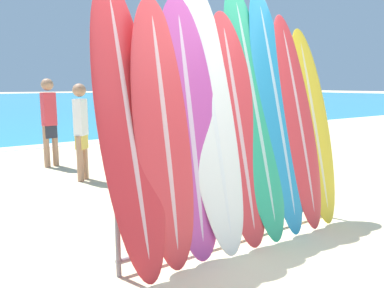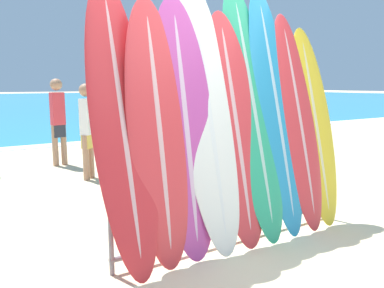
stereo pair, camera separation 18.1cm
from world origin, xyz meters
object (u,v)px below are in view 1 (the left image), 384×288
(surfboard_slot_5, at_px, (254,110))
(person_mid_beach, at_px, (81,128))
(person_near_water, at_px, (143,122))
(surfboard_slot_0, at_px, (128,125))
(surfboard_slot_6, at_px, (276,109))
(surfboard_rack, at_px, (239,195))
(surfboard_slot_7, at_px, (297,120))
(surfboard_slot_8, at_px, (313,125))
(surfboard_slot_1, at_px, (164,133))
(surfboard_slot_4, at_px, (238,127))
(surfboard_slot_2, at_px, (190,128))
(surfboard_slot_3, at_px, (211,114))
(person_far_left, at_px, (49,119))

(surfboard_slot_5, distance_m, person_mid_beach, 3.15)
(person_near_water, bearing_deg, surfboard_slot_0, -29.76)
(surfboard_slot_6, bearing_deg, surfboard_rack, -170.88)
(surfboard_slot_5, xyz_separation_m, surfboard_slot_7, (0.57, -0.05, -0.12))
(surfboard_slot_7, xyz_separation_m, surfboard_slot_8, (0.26, -0.01, -0.07))
(surfboard_slot_0, xyz_separation_m, surfboard_slot_8, (2.17, -0.05, -0.12))
(surfboard_slot_0, xyz_separation_m, surfboard_slot_1, (0.28, -0.06, -0.08))
(surfboard_slot_4, relative_size, surfboard_slot_5, 0.88)
(surfboard_slot_6, bearing_deg, surfboard_slot_8, -5.26)
(surfboard_slot_0, relative_size, surfboard_slot_5, 0.95)
(surfboard_slot_2, relative_size, surfboard_slot_8, 1.06)
(surfboard_slot_5, height_order, surfboard_slot_7, surfboard_slot_5)
(surfboard_slot_0, relative_size, surfboard_slot_4, 1.08)
(surfboard_slot_7, bearing_deg, surfboard_slot_8, -1.94)
(surfboard_slot_4, bearing_deg, surfboard_slot_6, 4.15)
(surfboard_slot_6, bearing_deg, surfboard_slot_4, -175.85)
(surfboard_slot_5, bearing_deg, person_near_water, 91.07)
(surfboard_slot_2, relative_size, surfboard_slot_4, 1.03)
(surfboard_rack, xyz_separation_m, surfboard_slot_8, (1.09, 0.04, 0.61))
(surfboard_slot_2, bearing_deg, person_near_water, 72.46)
(surfboard_slot_0, distance_m, surfboard_slot_5, 1.35)
(surfboard_slot_6, bearing_deg, surfboard_slot_0, -179.90)
(surfboard_slot_1, bearing_deg, surfboard_slot_2, 2.70)
(surfboard_slot_6, bearing_deg, surfboard_slot_3, -179.39)
(surfboard_rack, relative_size, surfboard_slot_1, 1.14)
(surfboard_slot_0, height_order, person_far_left, surfboard_slot_0)
(surfboard_rack, xyz_separation_m, surfboard_slot_5, (0.26, 0.10, 0.80))
(surfboard_slot_0, distance_m, person_far_left, 4.37)
(surfboard_slot_1, distance_m, surfboard_slot_8, 1.89)
(surfboard_slot_4, height_order, person_far_left, surfboard_slot_4)
(surfboard_slot_5, bearing_deg, surfboard_slot_7, -5.24)
(surfboard_rack, relative_size, surfboard_slot_6, 1.01)
(person_far_left, bearing_deg, surfboard_slot_8, -79.35)
(surfboard_slot_8, relative_size, person_near_water, 1.24)
(surfboard_slot_6, bearing_deg, surfboard_slot_2, -177.23)
(surfboard_slot_0, height_order, surfboard_slot_2, surfboard_slot_0)
(surfboard_slot_5, relative_size, surfboard_slot_6, 1.00)
(surfboard_slot_1, bearing_deg, surfboard_slot_5, 4.15)
(surfboard_rack, bearing_deg, person_mid_beach, 99.01)
(person_mid_beach, distance_m, person_far_left, 1.31)
(person_far_left, bearing_deg, surfboard_slot_4, -92.38)
(person_mid_beach, xyz_separation_m, person_far_left, (-0.16, 1.30, 0.05))
(surfboard_slot_4, height_order, surfboard_slot_5, surfboard_slot_5)
(surfboard_slot_2, distance_m, surfboard_slot_4, 0.55)
(surfboard_slot_7, height_order, person_far_left, surfboard_slot_7)
(person_far_left, bearing_deg, surfboard_slot_3, -96.11)
(surfboard_slot_3, bearing_deg, person_mid_beach, 94.03)
(surfboard_slot_7, distance_m, person_far_left, 4.63)
(surfboard_slot_0, distance_m, surfboard_slot_1, 0.30)
(surfboard_slot_7, height_order, person_near_water, surfboard_slot_7)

